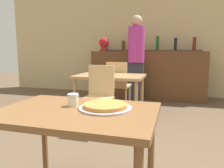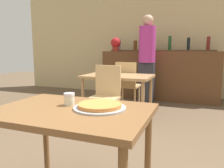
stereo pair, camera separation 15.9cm
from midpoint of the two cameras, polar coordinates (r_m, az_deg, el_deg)
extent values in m
cube|color=#D1B784|center=(5.67, 14.02, 11.29)|extent=(8.00, 0.05, 2.80)
cube|color=brown|center=(1.52, -7.59, -7.24)|extent=(1.07, 0.74, 0.04)
cylinder|color=brown|center=(2.13, -14.85, -12.98)|extent=(0.05, 0.05, 0.68)
cylinder|color=brown|center=(1.79, 12.01, -17.23)|extent=(0.05, 0.05, 0.68)
cube|color=#A87F51|center=(3.52, 2.82, 2.02)|extent=(1.09, 0.71, 0.04)
cylinder|color=#A87F51|center=(3.50, -6.31, -4.13)|extent=(0.05, 0.05, 0.69)
cylinder|color=#A87F51|center=(3.19, 9.43, -5.49)|extent=(0.05, 0.05, 0.69)
cylinder|color=#A87F51|center=(4.02, -2.47, -2.40)|extent=(0.05, 0.05, 0.69)
cylinder|color=#A87F51|center=(3.75, 11.25, -3.38)|extent=(0.05, 0.05, 0.69)
cube|color=brown|center=(5.19, 13.00, 2.21)|extent=(2.60, 0.56, 1.10)
cube|color=brown|center=(5.30, 13.42, 8.46)|extent=(2.39, 0.24, 0.03)
cylinder|color=#9999A3|center=(5.53, 2.82, 10.27)|extent=(0.07, 0.07, 0.28)
cylinder|color=#5B3314|center=(5.42, 6.97, 9.98)|extent=(0.09, 0.09, 0.23)
cylinder|color=black|center=(5.33, 11.29, 10.40)|extent=(0.06, 0.06, 0.32)
cylinder|color=#1E5123|center=(5.28, 15.71, 10.26)|extent=(0.07, 0.07, 0.32)
cylinder|color=black|center=(5.26, 20.18, 9.84)|extent=(0.07, 0.07, 0.28)
cylinder|color=maroon|center=(5.27, 24.67, 9.63)|extent=(0.08, 0.08, 0.29)
cube|color=tan|center=(3.00, -0.82, -3.95)|extent=(0.40, 0.40, 0.04)
cube|color=tan|center=(3.13, 0.41, 0.95)|extent=(0.38, 0.04, 0.44)
cylinder|color=tan|center=(2.98, -5.11, -8.85)|extent=(0.03, 0.03, 0.44)
cylinder|color=tan|center=(2.85, 1.13, -9.62)|extent=(0.03, 0.03, 0.44)
cylinder|color=tan|center=(3.28, -2.48, -7.20)|extent=(0.03, 0.03, 0.44)
cylinder|color=tan|center=(3.16, 3.23, -7.80)|extent=(0.03, 0.03, 0.44)
cube|color=tan|center=(4.13, 5.41, -0.50)|extent=(0.40, 0.40, 0.04)
cube|color=tan|center=(3.92, 4.74, 2.51)|extent=(0.38, 0.04, 0.44)
cylinder|color=tan|center=(4.30, 8.16, -3.44)|extent=(0.03, 0.03, 0.44)
cylinder|color=tan|center=(4.38, 3.81, -3.13)|extent=(0.03, 0.03, 0.44)
cylinder|color=tan|center=(3.97, 7.06, -4.42)|extent=(0.03, 0.03, 0.44)
cylinder|color=tan|center=(4.06, 2.40, -4.06)|extent=(0.03, 0.03, 0.44)
cylinder|color=#A3A3A8|center=(1.52, -0.20, -6.24)|extent=(0.37, 0.37, 0.01)
cylinder|color=#CC7A38|center=(1.51, -0.20, -5.58)|extent=(0.30, 0.30, 0.02)
cylinder|color=beige|center=(1.62, -8.32, -4.31)|extent=(0.08, 0.08, 0.07)
cylinder|color=silver|center=(1.61, -8.35, -2.73)|extent=(0.08, 0.08, 0.02)
cube|color=#2D2D38|center=(4.67, 9.91, 0.20)|extent=(0.32, 0.18, 0.88)
cylinder|color=#B2338C|center=(4.62, 10.18, 10.12)|extent=(0.34, 0.34, 0.73)
sphere|color=tan|center=(4.66, 10.34, 16.03)|extent=(0.23, 0.23, 0.23)
cylinder|color=maroon|center=(5.36, 1.82, 9.06)|extent=(0.16, 0.16, 0.10)
sphere|color=red|center=(5.36, 1.83, 10.75)|extent=(0.24, 0.24, 0.24)
camera|label=1|loc=(0.08, -87.67, 0.36)|focal=35.00mm
camera|label=2|loc=(0.08, 92.33, -0.36)|focal=35.00mm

